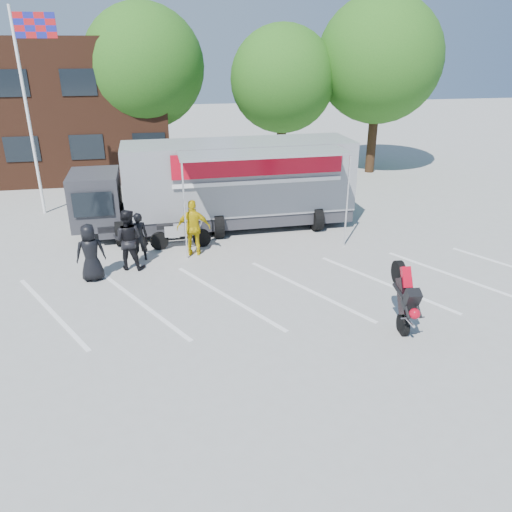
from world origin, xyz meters
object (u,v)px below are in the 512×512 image
object	(u,v)px
tree_mid	(283,80)
tree_left	(144,67)
flagpole	(30,89)
spectator_hivis	(194,228)
spectator_leather_b	(139,237)
parked_motorcycle	(181,248)
stunt_bike_rider	(394,321)
tree_right	(379,60)
transporter_truck	(227,227)
spectator_leather_a	(91,253)
spectator_leather_c	(128,240)

from	to	relation	value
tree_mid	tree_left	bearing A→B (deg)	171.87
flagpole	spectator_hivis	xyz separation A→B (m)	(5.75, -5.73, -4.09)
flagpole	spectator_leather_b	distance (m)	8.24
spectator_leather_b	tree_mid	bearing A→B (deg)	-133.92
parked_motorcycle	stunt_bike_rider	distance (m)	8.05
tree_left	parked_motorcycle	size ratio (longest dim) A/B	3.99
tree_mid	stunt_bike_rider	xyz separation A→B (m)	(-0.69, -16.16, -4.94)
tree_right	parked_motorcycle	size ratio (longest dim) A/B	4.21
parked_motorcycle	spectator_hivis	size ratio (longest dim) A/B	1.12
spectator_hivis	tree_right	bearing A→B (deg)	-129.56
tree_mid	flagpole	bearing A→B (deg)	-156.03
transporter_truck	flagpole	bearing A→B (deg)	154.16
tree_right	spectator_leather_a	bearing A→B (deg)	-139.56
tree_mid	stunt_bike_rider	size ratio (longest dim) A/B	4.08
tree_mid	tree_right	distance (m)	5.11
spectator_hivis	spectator_leather_b	bearing A→B (deg)	10.87
tree_right	spectator_leather_c	xyz separation A→B (m)	(-12.61, -10.98, -4.89)
tree_right	spectator_leather_b	bearing A→B (deg)	-139.86
spectator_leather_b	flagpole	bearing A→B (deg)	-66.21
spectator_leather_b	tree_left	bearing A→B (deg)	-101.51
spectator_leather_a	spectator_leather_c	world-z (taller)	spectator_leather_c
tree_mid	spectator_leather_b	world-z (taller)	tree_mid
tree_right	spectator_leather_a	distance (m)	18.65
transporter_truck	spectator_leather_c	world-z (taller)	spectator_leather_c
tree_left	stunt_bike_rider	distance (m)	19.11
stunt_bike_rider	spectator_leather_a	size ratio (longest dim) A/B	1.05
tree_left	spectator_leather_b	bearing A→B (deg)	-91.48
tree_right	parked_motorcycle	bearing A→B (deg)	-138.85
parked_motorcycle	spectator_hivis	xyz separation A→B (m)	(0.44, -0.68, 0.97)
stunt_bike_rider	spectator_leather_b	size ratio (longest dim) A/B	1.14
flagpole	tree_left	size ratio (longest dim) A/B	0.93
spectator_leather_b	spectator_hivis	size ratio (longest dim) A/B	0.86
transporter_truck	tree_mid	bearing A→B (deg)	62.07
tree_right	tree_left	bearing A→B (deg)	172.87
tree_right	stunt_bike_rider	size ratio (longest dim) A/B	4.85
flagpole	stunt_bike_rider	world-z (taller)	flagpole
spectator_hivis	stunt_bike_rider	bearing A→B (deg)	137.66
flagpole	spectator_hivis	distance (m)	9.09
spectator_leather_a	flagpole	bearing A→B (deg)	-81.02
flagpole	spectator_leather_c	distance (m)	8.47
spectator_leather_b	stunt_bike_rider	bearing A→B (deg)	131.37
flagpole	spectator_leather_a	world-z (taller)	flagpole
tree_mid	transporter_truck	size ratio (longest dim) A/B	0.73
spectator_leather_b	parked_motorcycle	bearing A→B (deg)	-159.07
stunt_bike_rider	spectator_leather_c	size ratio (longest dim) A/B	0.96
spectator_leather_a	spectator_leather_b	size ratio (longest dim) A/B	1.08
tree_mid	stunt_bike_rider	world-z (taller)	tree_mid
tree_left	spectator_leather_c	world-z (taller)	tree_left
transporter_truck	spectator_leather_b	world-z (taller)	transporter_truck
flagpole	stunt_bike_rider	bearing A→B (deg)	-46.60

